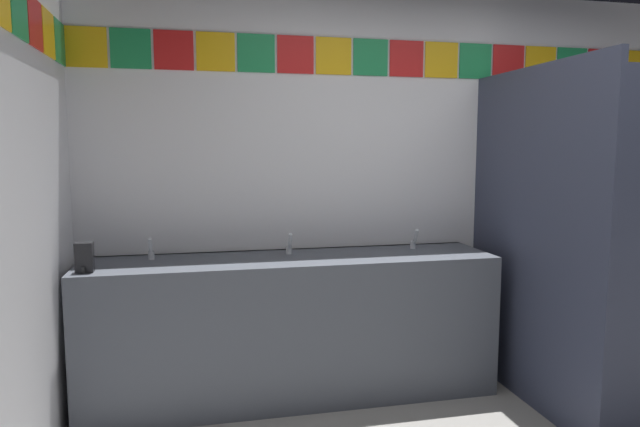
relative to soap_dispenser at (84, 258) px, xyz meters
The scene contains 8 objects.
wall_back 2.18m from the soap_dispenser, 13.29° to the left, with size 4.48×0.09×2.57m.
vanity_counter 1.26m from the soap_dispenser, ahead, with size 2.48×0.58×0.87m.
faucet_left 0.41m from the soap_dispenser, 38.88° to the left, with size 0.04×0.10×0.14m.
faucet_center 1.18m from the soap_dispenser, 12.68° to the left, with size 0.04×0.10×0.14m.
faucet_right 1.99m from the soap_dispenser, ahead, with size 0.04×0.10×0.14m.
soap_dispenser is the anchor object (origin of this frame).
stall_divider 2.73m from the soap_dispenser, ahead, with size 0.92×1.33×2.00m.
toilet 3.22m from the soap_dispenser, ahead, with size 0.39×0.49×0.74m.
Camera 1 is at (-1.51, -1.85, 1.53)m, focal length 31.34 mm.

